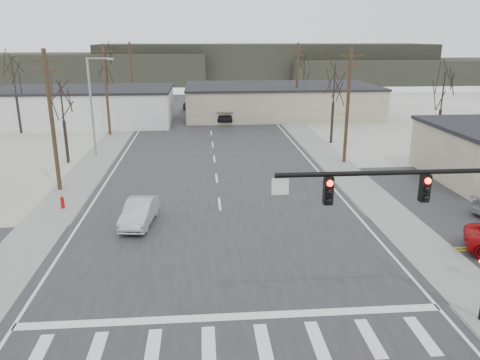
% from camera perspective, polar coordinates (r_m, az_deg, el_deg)
% --- Properties ---
extents(ground, '(140.00, 140.00, 0.00)m').
position_cam_1_polar(ground, '(23.97, -1.72, -9.57)').
color(ground, white).
rests_on(ground, ground).
extents(main_road, '(18.00, 110.00, 0.05)m').
position_cam_1_polar(main_road, '(37.96, -2.93, 0.66)').
color(main_road, '#242426').
rests_on(main_road, ground).
extents(cross_road, '(90.00, 10.00, 0.04)m').
position_cam_1_polar(cross_road, '(23.96, -1.72, -9.53)').
color(cross_road, '#242426').
rests_on(cross_road, ground).
extents(sidewalk_left, '(3.00, 90.00, 0.06)m').
position_cam_1_polar(sidewalk_left, '(43.82, -17.16, 2.16)').
color(sidewalk_left, gray).
rests_on(sidewalk_left, ground).
extents(sidewalk_right, '(3.00, 90.00, 0.06)m').
position_cam_1_polar(sidewalk_right, '(44.32, 10.69, 2.80)').
color(sidewalk_right, gray).
rests_on(sidewalk_right, ground).
extents(traffic_signal_mast, '(8.95, 0.43, 7.20)m').
position_cam_1_polar(traffic_signal_mast, '(18.65, 24.32, -3.52)').
color(traffic_signal_mast, black).
rests_on(traffic_signal_mast, ground).
extents(fire_hydrant, '(0.24, 0.24, 0.87)m').
position_cam_1_polar(fire_hydrant, '(32.47, -20.83, -2.56)').
color(fire_hydrant, '#A50C0C').
rests_on(fire_hydrant, ground).
extents(building_left_far, '(22.30, 12.30, 4.50)m').
position_cam_1_polar(building_left_far, '(63.76, -18.44, 8.58)').
color(building_left_far, silver).
rests_on(building_left_far, ground).
extents(building_right_far, '(26.30, 14.30, 4.30)m').
position_cam_1_polar(building_right_far, '(66.88, 4.91, 9.66)').
color(building_right_far, '#BEB291').
rests_on(building_right_far, ground).
extents(upole_left_b, '(2.20, 0.30, 10.00)m').
position_cam_1_polar(upole_left_b, '(35.43, -21.97, 6.89)').
color(upole_left_b, '#43321F').
rests_on(upole_left_b, ground).
extents(upole_left_c, '(2.20, 0.30, 10.00)m').
position_cam_1_polar(upole_left_c, '(54.69, -15.98, 10.66)').
color(upole_left_c, '#43321F').
rests_on(upole_left_c, ground).
extents(upole_left_d, '(2.20, 0.30, 10.00)m').
position_cam_1_polar(upole_left_d, '(74.34, -13.09, 12.42)').
color(upole_left_d, '#43321F').
rests_on(upole_left_d, ground).
extents(upole_right_a, '(2.20, 0.30, 10.00)m').
position_cam_1_polar(upole_right_a, '(41.71, 13.01, 9.06)').
color(upole_right_a, '#43321F').
rests_on(upole_right_a, ground).
extents(upole_right_b, '(2.20, 0.30, 10.00)m').
position_cam_1_polar(upole_right_b, '(62.91, 6.97, 11.94)').
color(upole_right_b, '#43321F').
rests_on(upole_right_b, ground).
extents(streetlight_main, '(2.40, 0.25, 9.00)m').
position_cam_1_polar(streetlight_main, '(44.84, -17.45, 9.07)').
color(streetlight_main, gray).
rests_on(streetlight_main, ground).
extents(tree_left_near, '(3.30, 3.30, 7.35)m').
position_cam_1_polar(tree_left_near, '(43.44, -20.89, 8.69)').
color(tree_left_near, black).
rests_on(tree_left_near, ground).
extents(tree_right_mid, '(3.74, 3.74, 8.33)m').
position_cam_1_polar(tree_right_mid, '(49.53, 11.41, 11.19)').
color(tree_right_mid, black).
rests_on(tree_right_mid, ground).
extents(tree_left_far, '(3.96, 3.96, 8.82)m').
position_cam_1_polar(tree_left_far, '(68.77, -15.95, 12.75)').
color(tree_left_far, black).
rests_on(tree_left_far, ground).
extents(tree_right_far, '(3.52, 3.52, 7.84)m').
position_cam_1_polar(tree_right_far, '(75.31, 7.81, 13.02)').
color(tree_right_far, black).
rests_on(tree_right_far, ground).
extents(tree_lot, '(3.52, 3.52, 7.84)m').
position_cam_1_polar(tree_lot, '(49.41, 23.49, 9.71)').
color(tree_lot, black).
rests_on(tree_lot, ground).
extents(tree_left_mid, '(3.96, 3.96, 8.82)m').
position_cam_1_polar(tree_left_mid, '(59.39, -25.87, 11.13)').
color(tree_left_mid, black).
rests_on(tree_left_mid, ground).
extents(hill_left, '(70.00, 18.00, 7.00)m').
position_cam_1_polar(hill_left, '(118.59, -21.87, 12.42)').
color(hill_left, '#333026').
rests_on(hill_left, ground).
extents(hill_center, '(80.00, 18.00, 9.00)m').
position_cam_1_polar(hill_center, '(118.65, 3.17, 14.07)').
color(hill_center, '#333026').
rests_on(hill_center, ground).
extents(hill_right, '(60.00, 18.00, 5.50)m').
position_cam_1_polar(hill_right, '(122.79, 20.36, 12.34)').
color(hill_right, '#333026').
rests_on(hill_right, ground).
extents(sedan_crossing, '(2.03, 4.52, 1.44)m').
position_cam_1_polar(sedan_crossing, '(28.44, -12.18, -3.86)').
color(sedan_crossing, '#A0A5AB').
rests_on(sedan_crossing, main_road).
extents(car_far_a, '(2.84, 5.97, 1.68)m').
position_cam_1_polar(car_far_a, '(61.85, -1.80, 7.92)').
color(car_far_a, black).
rests_on(car_far_a, main_road).
extents(car_far_b, '(2.45, 4.31, 1.38)m').
position_cam_1_polar(car_far_b, '(71.21, -6.15, 8.93)').
color(car_far_b, black).
rests_on(car_far_b, main_road).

